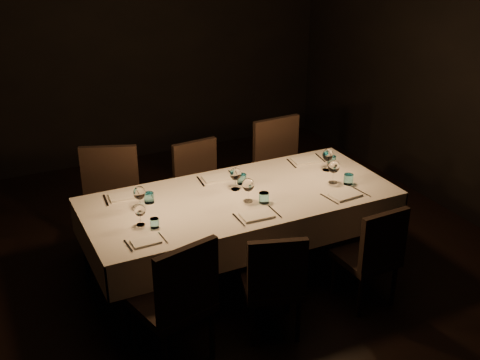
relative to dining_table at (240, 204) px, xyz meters
name	(u,v)px	position (x,y,z in m)	size (l,w,h in m)	color
room	(240,108)	(0.00, 0.00, 0.81)	(5.01, 6.01, 3.01)	black
dining_table	(240,204)	(0.00, 0.00, 0.00)	(2.52, 1.12, 0.76)	black
chair_near_left	(178,298)	(-0.84, -0.79, -0.15)	(0.56, 0.56, 0.98)	black
place_setting_near_left	(145,223)	(-0.87, -0.22, 0.14)	(0.29, 0.39, 0.16)	silver
chair_near_center	(274,280)	(-0.14, -0.83, -0.20)	(0.52, 0.52, 0.87)	black
place_setting_near_center	(254,197)	(0.02, -0.22, 0.15)	(0.36, 0.42, 0.20)	silver
chair_near_right	(373,252)	(0.74, -0.82, -0.20)	(0.43, 0.43, 0.87)	black
place_setting_near_right	(341,178)	(0.82, -0.22, 0.15)	(0.37, 0.42, 0.20)	silver
chair_far_left	(111,202)	(-0.88, 0.76, -0.13)	(0.63, 0.63, 1.03)	black
place_setting_far_left	(137,195)	(-0.79, 0.22, 0.15)	(0.36, 0.42, 0.20)	silver
chair_far_center	(201,186)	(-0.02, 0.81, -0.18)	(0.48, 0.48, 0.92)	black
place_setting_far_center	(231,177)	(0.02, 0.22, 0.15)	(0.36, 0.42, 0.20)	silver
chair_far_right	(282,168)	(0.82, 0.73, -0.12)	(0.52, 0.52, 1.04)	black
place_setting_far_right	(322,158)	(0.92, 0.22, 0.15)	(0.38, 0.42, 0.20)	silver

